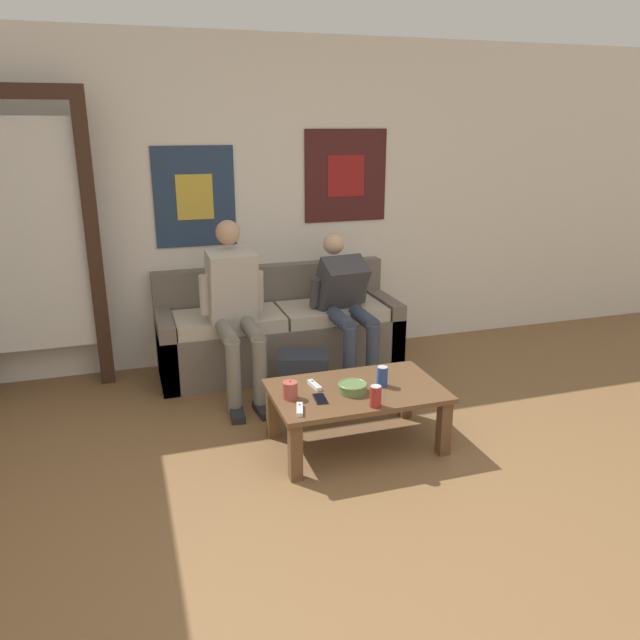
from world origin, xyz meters
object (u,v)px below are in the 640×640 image
object	(u,v)px
person_seated_teen	(345,302)
game_controller_near_left	(314,385)
backpack	(303,380)
coffee_table	(356,398)
cell_phone	(320,399)
drink_can_blue	(382,376)
game_controller_near_right	(300,409)
person_seated_adult	(235,304)
drink_can_red	(376,396)
pillar_candle	(290,390)
couch	(279,333)
ceramic_bowl	(353,387)

from	to	relation	value
person_seated_teen	game_controller_near_left	bearing A→B (deg)	-119.44
person_seated_teen	backpack	xyz separation A→B (m)	(-0.46, -0.41, -0.42)
coffee_table	cell_phone	xyz separation A→B (m)	(-0.25, -0.08, 0.07)
person_seated_teen	coffee_table	bearing A→B (deg)	-106.45
drink_can_blue	game_controller_near_left	world-z (taller)	drink_can_blue
cell_phone	game_controller_near_right	bearing A→B (deg)	-144.17
person_seated_adult	cell_phone	world-z (taller)	person_seated_adult
person_seated_adult	game_controller_near_right	size ratio (longest dim) A/B	8.42
coffee_table	drink_can_red	size ratio (longest dim) A/B	8.30
pillar_candle	drink_can_blue	world-z (taller)	drink_can_blue
drink_can_blue	person_seated_adult	bearing A→B (deg)	124.35
couch	ceramic_bowl	distance (m)	1.45
drink_can_blue	couch	bearing A→B (deg)	101.77
person_seated_teen	game_controller_near_left	xyz separation A→B (m)	(-0.55, -0.98, -0.21)
backpack	ceramic_bowl	bearing A→B (deg)	-81.98
ceramic_bowl	pillar_candle	world-z (taller)	pillar_candle
person_seated_teen	drink_can_blue	distance (m)	1.11
coffee_table	couch	bearing A→B (deg)	95.24
backpack	drink_can_red	world-z (taller)	drink_can_red
person_seated_teen	pillar_candle	xyz separation A→B (m)	(-0.73, -1.09, -0.17)
drink_can_red	game_controller_near_right	world-z (taller)	drink_can_red
game_controller_near_left	coffee_table	bearing A→B (deg)	-23.27
game_controller_near_left	game_controller_near_right	size ratio (longest dim) A/B	1.00
pillar_candle	drink_can_red	xyz separation A→B (m)	(0.43, -0.25, 0.01)
person_seated_adult	game_controller_near_right	bearing A→B (deg)	-83.98
game_controller_near_left	cell_phone	xyz separation A→B (m)	(-0.02, -0.18, -0.01)
couch	cell_phone	xyz separation A→B (m)	(-0.13, -1.47, 0.09)
ceramic_bowl	drink_can_blue	xyz separation A→B (m)	(0.20, 0.04, 0.03)
backpack	drink_can_red	size ratio (longest dim) A/B	3.21
coffee_table	backpack	distance (m)	0.70
ceramic_bowl	game_controller_near_right	bearing A→B (deg)	-158.04
ceramic_bowl	game_controller_near_right	size ratio (longest dim) A/B	1.19
person_seated_teen	drink_can_red	size ratio (longest dim) A/B	8.70
drink_can_blue	cell_phone	world-z (taller)	drink_can_blue
game_controller_near_left	cell_phone	distance (m)	0.18
pillar_candle	drink_can_red	distance (m)	0.50
game_controller_near_left	cell_phone	size ratio (longest dim) A/B	1.04
person_seated_teen	game_controller_near_left	distance (m)	1.14
person_seated_teen	backpack	bearing A→B (deg)	-138.26
coffee_table	person_seated_teen	bearing A→B (deg)	73.55
drink_can_red	coffee_table	bearing A→B (deg)	93.12
game_controller_near_left	couch	bearing A→B (deg)	85.33
backpack	drink_can_blue	distance (m)	0.79
person_seated_teen	game_controller_near_left	world-z (taller)	person_seated_teen
pillar_candle	game_controller_near_right	distance (m)	0.19
pillar_candle	cell_phone	world-z (taller)	pillar_candle
person_seated_teen	game_controller_near_right	xyz separation A→B (m)	(-0.73, -1.27, -0.21)
coffee_table	game_controller_near_right	bearing A→B (deg)	-154.89
person_seated_adult	backpack	xyz separation A→B (m)	(0.40, -0.35, -0.49)
pillar_candle	drink_can_red	world-z (taller)	drink_can_red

